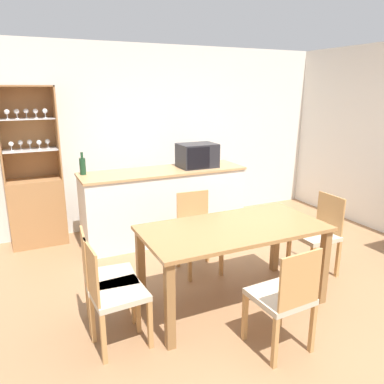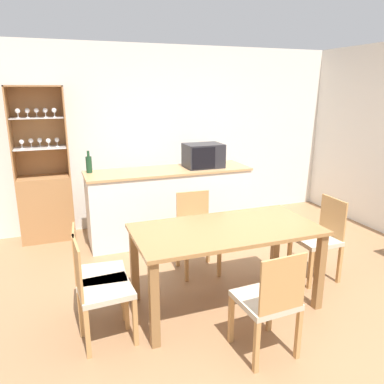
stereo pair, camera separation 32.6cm
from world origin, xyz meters
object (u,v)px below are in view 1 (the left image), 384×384
at_px(dining_chair_side_right_far, 318,234).
at_px(dining_chair_head_far, 198,232).
at_px(display_cabinet, 36,199).
at_px(dining_chair_side_left_near, 113,293).
at_px(dining_chair_head_near, 284,298).
at_px(wine_bottle, 83,166).
at_px(dining_table, 233,237).
at_px(dining_chair_side_left_far, 105,278).
at_px(microwave, 197,155).

bearing_deg(dining_chair_side_right_far, dining_chair_head_far, 61.96).
relative_size(display_cabinet, dining_chair_side_left_near, 2.31).
distance_m(dining_chair_head_near, dining_chair_side_left_near, 1.29).
bearing_deg(dining_chair_head_far, dining_chair_side_left_near, 40.52).
bearing_deg(dining_chair_head_far, wine_bottle, -46.93).
height_order(dining_chair_side_right_far, wine_bottle, wine_bottle).
bearing_deg(wine_bottle, dining_chair_side_left_near, -94.44).
bearing_deg(dining_table, dining_chair_head_far, 89.80).
relative_size(display_cabinet, dining_chair_head_near, 2.31).
xyz_separation_m(dining_table, dining_chair_head_far, (0.00, 0.73, -0.21)).
distance_m(dining_chair_head_near, dining_chair_side_left_far, 1.43).
bearing_deg(display_cabinet, microwave, -14.81).
bearing_deg(dining_chair_head_far, display_cabinet, -41.74).
height_order(dining_chair_head_far, microwave, microwave).
distance_m(display_cabinet, dining_chair_head_near, 3.39).
bearing_deg(dining_table, wine_bottle, 117.03).
bearing_deg(dining_chair_head_far, microwave, -112.03).
distance_m(display_cabinet, wine_bottle, 0.80).
relative_size(dining_chair_head_near, dining_chair_head_far, 1.00).
distance_m(microwave, wine_bottle, 1.48).
xyz_separation_m(dining_chair_side_right_far, microwave, (-0.66, 1.62, 0.65)).
relative_size(dining_chair_side_right_far, dining_chair_side_left_near, 1.00).
relative_size(dining_chair_side_left_near, wine_bottle, 3.11).
xyz_separation_m(dining_chair_head_far, dining_chair_side_left_near, (-1.14, -0.86, 0.00)).
bearing_deg(microwave, dining_chair_head_far, -115.49).
height_order(dining_table, dining_chair_side_left_far, dining_chair_side_left_far).
distance_m(dining_chair_side_right_far, wine_bottle, 2.85).
xyz_separation_m(display_cabinet, wine_bottle, (0.55, -0.36, 0.45)).
bearing_deg(dining_chair_side_left_near, dining_chair_side_right_far, 92.88).
bearing_deg(dining_chair_head_far, dining_table, 93.25).
bearing_deg(wine_bottle, display_cabinet, 147.04).
bearing_deg(dining_chair_head_near, dining_chair_head_far, 86.96).
distance_m(display_cabinet, dining_chair_side_left_far, 2.19).
distance_m(dining_chair_side_left_far, dining_chair_side_right_far, 2.28).
distance_m(dining_chair_head_near, wine_bottle, 2.90).
bearing_deg(dining_table, display_cabinet, 123.91).
height_order(microwave, wine_bottle, microwave).
xyz_separation_m(dining_chair_side_left_near, microwave, (1.63, 1.88, 0.65)).
height_order(dining_table, dining_chair_side_right_far, dining_chair_side_right_far).
bearing_deg(dining_chair_side_left_near, dining_table, 92.95).
xyz_separation_m(dining_chair_side_left_far, microwave, (1.63, 1.62, 0.65)).
xyz_separation_m(dining_chair_side_left_near, wine_bottle, (0.16, 2.05, 0.60)).
bearing_deg(wine_bottle, dining_table, -62.97).
bearing_deg(dining_table, dining_chair_side_left_near, -173.56).
bearing_deg(wine_bottle, dining_chair_head_far, -50.39).
relative_size(dining_chair_head_near, dining_chair_side_left_far, 1.00).
xyz_separation_m(dining_table, wine_bottle, (-0.98, 1.92, 0.39)).
xyz_separation_m(display_cabinet, dining_chair_side_left_near, (0.39, -2.41, -0.15)).
bearing_deg(dining_chair_head_near, display_cabinet, 113.96).
relative_size(dining_chair_side_left_far, dining_chair_side_left_near, 1.00).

